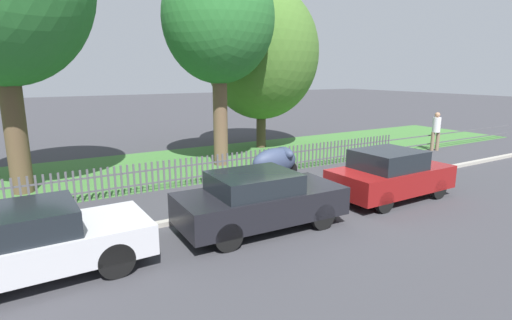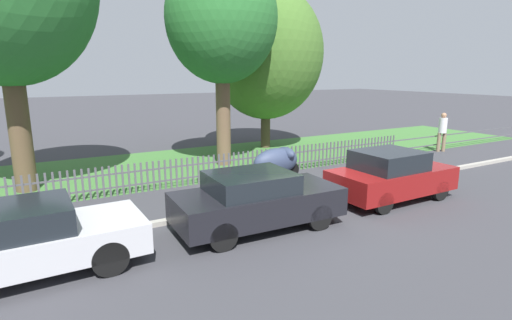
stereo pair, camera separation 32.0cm
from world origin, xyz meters
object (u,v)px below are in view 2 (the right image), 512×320
object	(u,v)px
parked_car_silver_hatchback	(23,240)
tree_far_left	(266,53)
tree_mid_park	(222,20)
pedestrian_near_fence	(442,130)
covered_motorcycle	(277,161)
parked_car_black_saloon	(256,200)
parked_car_navy_estate	(391,175)

from	to	relation	value
parked_car_silver_hatchback	tree_far_left	size ratio (longest dim) A/B	0.54
tree_mid_park	tree_far_left	size ratio (longest dim) A/B	1.05
tree_far_left	pedestrian_near_fence	xyz separation A→B (m)	(6.70, -5.03, -3.53)
covered_motorcycle	parked_car_silver_hatchback	bearing A→B (deg)	-157.90
tree_mid_park	parked_car_black_saloon	bearing A→B (deg)	-108.60
covered_motorcycle	tree_mid_park	xyz separation A→B (m)	(-0.51, 3.22, 4.93)
tree_far_left	parked_car_black_saloon	bearing A→B (deg)	-121.96
parked_car_silver_hatchback	parked_car_black_saloon	bearing A→B (deg)	-2.17
parked_car_black_saloon	covered_motorcycle	distance (m)	4.36
parked_car_silver_hatchback	tree_mid_park	xyz separation A→B (m)	(7.04, 6.53, 4.93)
covered_motorcycle	tree_mid_park	distance (m)	5.91
covered_motorcycle	pedestrian_near_fence	size ratio (longest dim) A/B	1.05
parked_car_black_saloon	tree_mid_park	xyz separation A→B (m)	(2.22, 6.61, 4.92)
pedestrian_near_fence	parked_car_navy_estate	bearing A→B (deg)	51.11
parked_car_navy_estate	tree_far_left	bearing A→B (deg)	82.34
parked_car_silver_hatchback	pedestrian_near_fence	bearing A→B (deg)	11.69
parked_car_silver_hatchback	tree_mid_park	bearing A→B (deg)	41.61
tree_far_left	pedestrian_near_fence	size ratio (longest dim) A/B	4.21
parked_car_black_saloon	covered_motorcycle	size ratio (longest dim) A/B	2.12
parked_car_navy_estate	tree_mid_park	world-z (taller)	tree_mid_park
tree_far_left	pedestrian_near_fence	bearing A→B (deg)	-36.88
tree_mid_park	pedestrian_near_fence	world-z (taller)	tree_mid_park
parked_car_silver_hatchback	parked_car_navy_estate	size ratio (longest dim) A/B	1.10
tree_far_left	parked_car_silver_hatchback	bearing A→B (deg)	-139.41
covered_motorcycle	pedestrian_near_fence	xyz separation A→B (m)	(9.61, 0.62, 0.34)
parked_car_navy_estate	pedestrian_near_fence	bearing A→B (deg)	26.52
parked_car_black_saloon	parked_car_navy_estate	world-z (taller)	parked_car_navy_estate
parked_car_navy_estate	parked_car_black_saloon	bearing A→B (deg)	179.43
tree_mid_park	pedestrian_near_fence	distance (m)	11.41
parked_car_navy_estate	covered_motorcycle	world-z (taller)	parked_car_navy_estate
parked_car_silver_hatchback	parked_car_black_saloon	xyz separation A→B (m)	(4.82, -0.08, 0.01)
parked_car_navy_estate	tree_far_left	distance (m)	9.88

